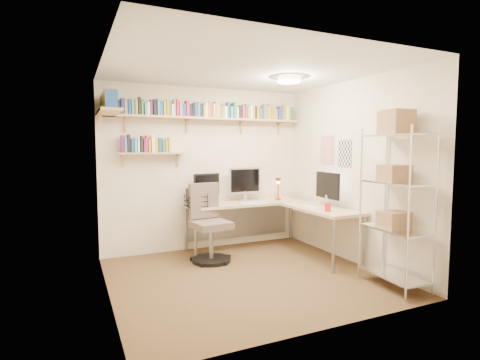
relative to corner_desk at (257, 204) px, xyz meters
name	(u,v)px	position (x,y,z in m)	size (l,w,h in m)	color
ground	(247,276)	(-0.63, -0.97, -0.72)	(3.20, 3.20, 0.00)	#4D3721
room_shell	(247,150)	(-0.62, -0.97, 0.83)	(3.24, 3.04, 2.52)	#F1E1C4
wall_shelves	(183,117)	(-1.04, 0.33, 1.31)	(3.12, 1.09, 0.80)	tan
corner_desk	(257,204)	(0.00, 0.00, 0.00)	(2.05, 1.90, 1.27)	tan
office_chair	(209,229)	(-0.82, -0.16, -0.27)	(0.57, 0.58, 1.08)	black
wire_rack	(395,178)	(0.74, -1.95, 0.52)	(0.45, 0.81, 1.99)	silver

